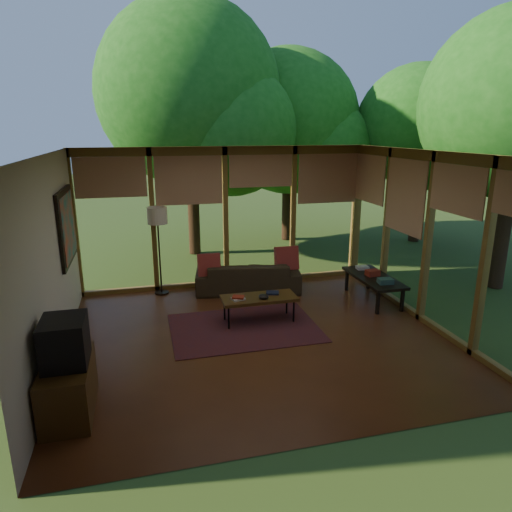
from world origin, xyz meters
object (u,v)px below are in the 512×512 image
object	(u,v)px
media_cabinet	(68,388)
television	(65,341)
floor_lamp	(158,221)
side_console	(374,279)
coffee_table	(259,299)
sofa	(248,277)

from	to	relation	value
media_cabinet	television	size ratio (longest dim) A/B	1.82
floor_lamp	side_console	size ratio (longest dim) A/B	1.18
media_cabinet	coffee_table	bearing A→B (deg)	35.29
television	coffee_table	bearing A→B (deg)	35.49
sofa	television	bearing A→B (deg)	60.41
side_console	television	bearing A→B (deg)	-154.96
sofa	television	world-z (taller)	television
television	side_console	bearing A→B (deg)	25.04
sofa	coffee_table	distance (m)	1.46
sofa	media_cabinet	distance (m)	4.33
floor_lamp	coffee_table	size ratio (longest dim) A/B	1.38
television	side_console	distance (m)	5.37
floor_lamp	side_console	world-z (taller)	floor_lamp
media_cabinet	floor_lamp	bearing A→B (deg)	71.86
floor_lamp	coffee_table	bearing A→B (deg)	-49.50
floor_lamp	sofa	bearing A→B (deg)	-9.29
coffee_table	floor_lamp	bearing A→B (deg)	130.50
television	floor_lamp	distance (m)	3.79
media_cabinet	coffee_table	world-z (taller)	media_cabinet
sofa	side_console	distance (m)	2.33
television	side_console	xyz separation A→B (m)	(4.85, 2.27, -0.44)
sofa	coffee_table	world-z (taller)	sofa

